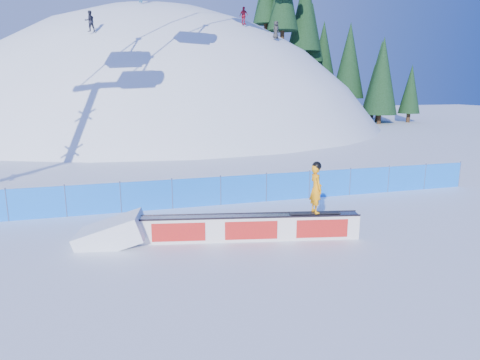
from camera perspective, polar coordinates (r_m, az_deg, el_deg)
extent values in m
plane|color=white|center=(14.07, 5.73, -7.83)|extent=(160.00, 160.00, 0.00)
sphere|color=white|center=(59.07, -10.00, -10.44)|extent=(64.00, 64.00, 64.00)
cylinder|color=#332114|center=(60.19, 1.51, 19.11)|extent=(0.50, 0.50, 1.40)
cylinder|color=#332114|center=(56.15, 5.58, 18.38)|extent=(0.50, 0.50, 1.40)
cylinder|color=#332114|center=(59.52, 7.83, 16.01)|extent=(0.50, 0.50, 1.40)
cone|color=black|center=(60.11, 7.99, 21.27)|extent=(4.33, 4.33, 9.84)
cylinder|color=#332114|center=(54.50, 10.47, 15.50)|extent=(0.50, 0.50, 1.40)
cone|color=black|center=(55.01, 10.69, 20.79)|extent=(3.95, 3.95, 8.98)
cylinder|color=#332114|center=(56.11, 11.92, 13.84)|extent=(0.50, 0.50, 1.40)
cone|color=black|center=(56.37, 12.11, 17.97)|extent=(3.05, 3.05, 6.93)
cylinder|color=#332114|center=(56.75, 12.95, 12.65)|extent=(0.50, 0.50, 1.40)
cone|color=black|center=(56.90, 13.14, 16.39)|extent=(2.74, 2.74, 6.24)
cylinder|color=#332114|center=(61.04, 12.12, 11.78)|extent=(0.50, 0.50, 1.40)
cone|color=black|center=(61.19, 12.34, 16.37)|extent=(3.78, 3.78, 8.60)
cylinder|color=#332114|center=(60.12, 14.88, 9.02)|extent=(0.50, 0.50, 1.40)
cone|color=black|center=(60.08, 15.18, 14.25)|extent=(4.31, 4.31, 9.80)
cylinder|color=#332114|center=(65.29, 14.42, 8.40)|extent=(0.50, 0.50, 1.40)
cone|color=black|center=(65.16, 14.66, 12.74)|extent=(3.83, 3.83, 8.70)
cylinder|color=#332114|center=(64.98, 16.94, 8.23)|extent=(0.50, 0.50, 1.40)
cone|color=black|center=(64.84, 17.19, 12.02)|extent=(3.26, 3.26, 7.40)
cylinder|color=#332114|center=(67.29, 17.22, 8.35)|extent=(0.50, 0.50, 1.40)
cone|color=black|center=(67.16, 17.52, 12.87)|extent=(4.15, 4.15, 9.43)
cylinder|color=#332114|center=(67.02, 18.82, 8.22)|extent=(0.50, 0.50, 1.40)
cone|color=black|center=(66.88, 19.09, 11.97)|extent=(3.33, 3.33, 7.57)
cube|color=blue|center=(17.97, 0.52, -1.24)|extent=(22.00, 0.03, 1.20)
cylinder|color=#3E496F|center=(17.74, -28.65, -2.83)|extent=(0.05, 0.05, 1.30)
cylinder|color=#3E496F|center=(17.39, -22.23, -2.49)|extent=(0.05, 0.05, 1.30)
cylinder|color=#3E496F|center=(17.27, -15.63, -2.12)|extent=(0.05, 0.05, 1.30)
cylinder|color=#3E496F|center=(17.37, -9.03, -1.71)|extent=(0.05, 0.05, 1.30)
cylinder|color=#3E496F|center=(17.71, -2.59, -1.30)|extent=(0.05, 0.05, 1.30)
cylinder|color=#3E496F|center=(18.25, 3.53, -0.88)|extent=(0.05, 0.05, 1.30)
cylinder|color=#3E496F|center=(19.00, 9.23, -0.49)|extent=(0.05, 0.05, 1.30)
cylinder|color=#3E496F|center=(19.91, 14.46, -0.13)|extent=(0.05, 0.05, 1.30)
cylinder|color=#3E496F|center=(20.98, 19.19, 0.20)|extent=(0.05, 0.05, 1.30)
cylinder|color=#3E496F|center=(22.18, 23.43, 0.50)|extent=(0.05, 0.05, 1.30)
cylinder|color=#3E496F|center=(23.49, 27.22, 0.76)|extent=(0.05, 0.05, 1.30)
cube|color=white|center=(13.80, 1.41, -6.43)|extent=(6.97, 1.83, 0.79)
cube|color=gray|center=(13.68, 1.42, -4.79)|extent=(6.90, 1.84, 0.04)
cube|color=black|center=(13.45, 1.52, -5.05)|extent=(6.88, 1.42, 0.05)
cube|color=black|center=(13.89, 1.33, -4.47)|extent=(6.88, 1.42, 0.05)
cube|color=red|center=(13.59, 1.51, -6.74)|extent=(6.54, 1.35, 0.59)
cube|color=red|center=(14.02, 1.32, -6.13)|extent=(6.54, 1.35, 0.59)
cube|color=black|center=(14.02, 9.96, -4.33)|extent=(1.65, 0.61, 0.03)
imported|color=#FF990D|center=(13.81, 10.09, -1.15)|extent=(0.38, 0.58, 1.57)
sphere|color=black|center=(13.66, 10.21, 1.84)|extent=(0.29, 0.29, 0.29)
imported|color=black|center=(38.99, -19.40, 19.34)|extent=(0.97, 0.86, 1.65)
imported|color=#A6172E|center=(44.21, 0.50, 21.08)|extent=(0.91, 1.01, 1.65)
imported|color=#292929|center=(44.37, 4.82, 19.33)|extent=(0.96, 0.88, 1.65)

